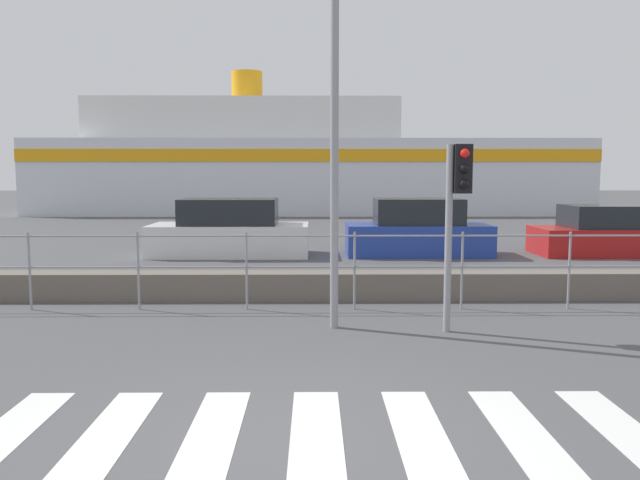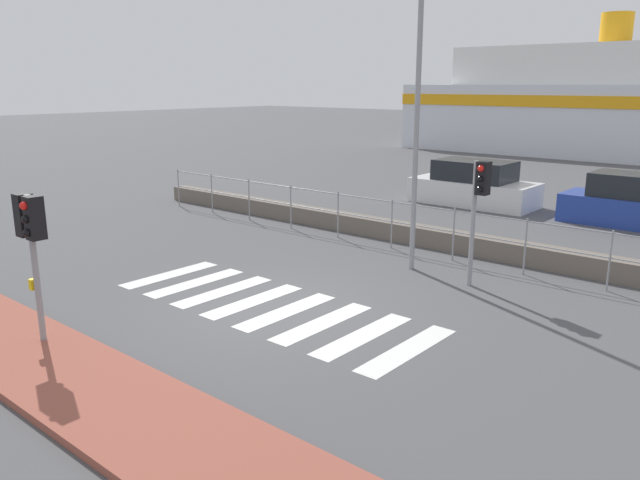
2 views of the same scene
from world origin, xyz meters
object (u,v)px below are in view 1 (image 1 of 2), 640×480
traffic_light_far (457,195)px  streetlamp (335,33)px  ferry_boat (297,166)px  parked_car_red (610,234)px  parked_car_white (230,231)px  parked_car_blue (418,231)px

traffic_light_far → streetlamp: streetlamp is taller
ferry_boat → parked_car_red: 22.16m
traffic_light_far → parked_car_red: size_ratio=0.65×
streetlamp → ferry_boat: (-1.25, 28.38, -1.48)m
traffic_light_far → parked_car_red: bearing=53.6°
streetlamp → parked_car_white: streetlamp is taller
parked_car_blue → parked_car_red: parked_car_blue is taller
streetlamp → parked_car_red: 12.08m
streetlamp → parked_car_blue: streetlamp is taller
ferry_boat → parked_car_red: bearing=-65.3°
parked_car_white → parked_car_blue: (5.21, 0.00, 0.00)m
parked_car_red → parked_car_blue: bearing=180.0°
streetlamp → ferry_boat: size_ratio=0.23×
traffic_light_far → parked_car_blue: 8.61m
parked_car_white → parked_car_blue: parked_car_blue is taller
parked_car_blue → parked_car_red: (5.37, -0.00, -0.08)m
ferry_boat → parked_car_blue: (3.84, -20.04, -2.04)m
parked_car_white → parked_car_red: (10.59, 0.00, -0.08)m
streetlamp → parked_car_blue: size_ratio=1.75×
ferry_boat → parked_car_red: (9.21, -20.04, -2.12)m
ferry_boat → parked_car_blue: 20.50m
traffic_light_far → streetlamp: size_ratio=0.39×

